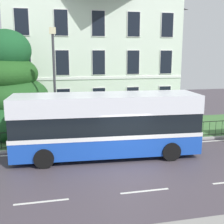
# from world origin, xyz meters

# --- Properties ---
(ground_plane) EXTENTS (60.00, 56.00, 0.18)m
(ground_plane) POSITION_xyz_m (0.00, 1.20, -0.01)
(ground_plane) COLOR #473E46
(georgian_townhouse) EXTENTS (14.36, 10.92, 12.04)m
(georgian_townhouse) POSITION_xyz_m (0.33, 16.08, 6.18)
(georgian_townhouse) COLOR silver
(georgian_townhouse) RESTS_ON ground_plane
(iron_verge_railing) EXTENTS (16.89, 0.04, 0.97)m
(iron_verge_railing) POSITION_xyz_m (0.33, 4.40, 0.62)
(iron_verge_railing) COLOR black
(iron_verge_railing) RESTS_ON ground_plane
(evergreen_tree) EXTENTS (5.78, 5.78, 7.38)m
(evergreen_tree) POSITION_xyz_m (-6.16, 8.14, 2.54)
(evergreen_tree) COLOR #423328
(evergreen_tree) RESTS_ON ground_plane
(single_decker_bus) EXTENTS (9.77, 3.12, 3.31)m
(single_decker_bus) POSITION_xyz_m (-0.69, 2.50, 1.74)
(single_decker_bus) COLOR #1A48B8
(single_decker_bus) RESTS_ON ground_plane
(street_lamp_post) EXTENTS (0.36, 0.24, 6.67)m
(street_lamp_post) POSITION_xyz_m (-3.24, 4.98, 3.95)
(street_lamp_post) COLOR #333338
(street_lamp_post) RESTS_ON ground_plane
(litter_bin) EXTENTS (0.47, 0.47, 1.18)m
(litter_bin) POSITION_xyz_m (-0.78, 5.10, 0.71)
(litter_bin) COLOR #23472D
(litter_bin) RESTS_ON ground_plane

